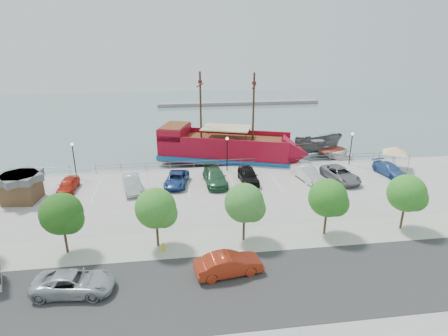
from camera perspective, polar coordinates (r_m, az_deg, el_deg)
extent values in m
plane|color=slate|center=(41.00, 1.77, -4.83)|extent=(160.00, 160.00, 0.00)
cube|color=#313131|center=(27.04, 7.61, -17.16)|extent=(100.00, 8.00, 0.04)
cube|color=#A6A591|center=(31.85, 4.79, -10.71)|extent=(100.00, 4.00, 0.05)
cylinder|color=slate|center=(47.43, 0.25, 1.26)|extent=(50.00, 0.06, 0.06)
cylinder|color=slate|center=(47.56, 0.25, 0.81)|extent=(50.00, 0.06, 0.06)
cube|color=gray|center=(94.59, 2.30, 9.86)|extent=(40.00, 3.00, 0.80)
cube|color=maroon|center=(51.24, 0.10, 2.85)|extent=(18.23, 10.85, 2.83)
cube|color=#12559B|center=(51.52, 0.10, 1.87)|extent=(18.65, 11.27, 0.65)
cone|color=maroon|center=(50.33, 10.86, 2.16)|extent=(5.00, 6.08, 5.22)
cube|color=maroon|center=(52.43, -7.54, 5.56)|extent=(4.87, 6.21, 1.52)
cube|color=brown|center=(52.23, -7.58, 6.42)|extent=(4.52, 5.73, 0.13)
cube|color=brown|center=(50.72, 0.70, 4.40)|extent=(14.94, 9.16, 0.16)
cube|color=maroon|center=(53.21, 0.65, 5.52)|extent=(16.52, 5.92, 0.76)
cube|color=maroon|center=(48.27, -0.51, 3.98)|extent=(16.52, 5.92, 0.76)
cylinder|color=#382111|center=(49.21, 4.51, 9.13)|extent=(0.33, 0.33, 8.92)
cylinder|color=#382111|center=(50.53, -3.58, 9.44)|extent=(0.33, 0.33, 8.92)
cylinder|color=#382111|center=(48.77, 4.60, 12.27)|extent=(1.21, 3.13, 0.15)
cylinder|color=#382111|center=(50.10, -3.65, 12.50)|extent=(1.21, 3.13, 0.15)
cube|color=beige|center=(50.37, 0.34, 6.15)|extent=(7.32, 5.98, 0.13)
cylinder|color=#382111|center=(49.96, 11.83, 3.53)|extent=(2.62, 1.05, 0.64)
imported|color=#4D4F51|center=(56.64, 14.07, 3.27)|extent=(7.56, 3.22, 2.87)
imported|color=white|center=(56.52, 16.17, 2.34)|extent=(7.62, 8.92, 1.56)
cube|color=gray|center=(49.49, -15.89, -0.88)|extent=(7.26, 4.07, 0.40)
cube|color=slate|center=(50.73, 8.05, 0.27)|extent=(7.78, 2.23, 0.44)
cube|color=gray|center=(53.64, 16.89, 0.64)|extent=(6.50, 2.30, 0.36)
cube|color=brown|center=(43.16, -28.44, -3.00)|extent=(3.39, 3.39, 2.27)
cube|color=#4F4F51|center=(42.69, -28.74, -1.28)|extent=(3.85, 3.85, 0.72)
cylinder|color=slate|center=(51.37, 22.52, 1.28)|extent=(0.08, 0.08, 2.08)
cylinder|color=slate|center=(53.11, 24.38, 1.60)|extent=(0.08, 0.08, 2.08)
cylinder|color=slate|center=(49.81, 24.49, 0.42)|extent=(0.08, 0.08, 2.08)
cylinder|color=slate|center=(51.60, 26.34, 0.78)|extent=(0.08, 0.08, 2.08)
pyramid|color=white|center=(50.94, 24.73, 2.99)|extent=(4.89, 4.89, 0.85)
imported|color=#9EA4AA|center=(27.58, -21.93, -15.94)|extent=(5.49, 2.93, 1.47)
imported|color=#A12C15|center=(27.34, 0.73, -14.46)|extent=(5.03, 2.43, 1.59)
cylinder|color=gold|center=(30.43, -9.24, -11.93)|extent=(0.23, 0.23, 0.58)
sphere|color=gold|center=(30.27, -9.28, -11.43)|extent=(0.25, 0.25, 0.25)
cylinder|color=black|center=(46.94, -21.83, 0.91)|extent=(0.12, 0.12, 4.00)
sphere|color=#FFF2CC|center=(46.34, -22.16, 3.36)|extent=(0.36, 0.36, 0.36)
cylinder|color=black|center=(45.88, 0.48, 1.98)|extent=(0.12, 0.12, 4.00)
sphere|color=#FFF2CC|center=(45.26, 0.49, 4.51)|extent=(0.36, 0.36, 0.36)
cylinder|color=black|center=(50.61, 18.73, 2.64)|extent=(0.12, 0.12, 4.00)
sphere|color=#FFF2CC|center=(50.05, 19.00, 4.93)|extent=(0.36, 0.36, 0.36)
cylinder|color=#473321|center=(31.90, -22.96, -10.11)|extent=(0.20, 0.20, 2.20)
sphere|color=#1E4C14|center=(30.86, -23.54, -6.40)|extent=(3.20, 3.20, 3.20)
sphere|color=#1E4C14|center=(30.61, -22.49, -7.31)|extent=(2.20, 2.20, 2.20)
cylinder|color=#473321|center=(30.73, -10.11, -9.89)|extent=(0.20, 0.20, 2.20)
sphere|color=#2F6F22|center=(29.65, -10.38, -6.03)|extent=(3.20, 3.20, 3.20)
sphere|color=#2F6F22|center=(29.53, -9.18, -6.94)|extent=(2.20, 2.20, 2.20)
cylinder|color=#473321|center=(31.13, 3.02, -9.15)|extent=(0.20, 0.20, 2.20)
sphere|color=#34712A|center=(30.07, 3.10, -5.32)|extent=(3.20, 3.20, 3.20)
sphere|color=#34712A|center=(30.09, 4.33, -6.18)|extent=(2.20, 2.20, 2.20)
cylinder|color=#473321|center=(33.04, 15.16, -8.04)|extent=(0.20, 0.20, 2.20)
sphere|color=#276A1B|center=(32.04, 15.54, -4.41)|extent=(3.20, 3.20, 3.20)
sphere|color=#276A1B|center=(32.19, 16.66, -5.19)|extent=(2.20, 2.20, 2.20)
cylinder|color=#473321|center=(36.23, 25.51, -6.81)|extent=(0.20, 0.20, 2.20)
sphere|color=#2C7420|center=(35.32, 26.07, -3.47)|extent=(3.20, 3.20, 3.20)
sphere|color=#2C7420|center=(35.58, 27.04, -4.17)|extent=(2.20, 2.20, 2.20)
imported|color=#B01F10|center=(43.79, -22.66, -2.35)|extent=(1.84, 4.25, 1.43)
imported|color=#B5B9BD|center=(41.67, -13.90, -2.30)|extent=(2.69, 5.20, 1.63)
imported|color=navy|center=(42.26, -7.23, -1.70)|extent=(3.19, 5.33, 1.39)
imported|color=#285836|center=(42.21, -1.40, -1.38)|extent=(2.63, 5.78, 1.64)
imported|color=black|center=(42.73, 3.72, -1.13)|extent=(1.99, 4.89, 1.66)
imported|color=silver|center=(44.47, 12.52, -0.76)|extent=(2.63, 5.10, 1.60)
imported|color=slate|center=(45.17, 17.32, -0.91)|extent=(3.52, 5.97, 1.56)
imported|color=#335A9C|center=(49.01, 23.93, -0.21)|extent=(2.69, 5.11, 1.41)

